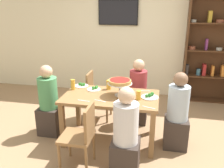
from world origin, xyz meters
TOP-DOWN VIEW (x-y plane):
  - ground_plane at (0.00, 0.00)m, footprint 12.00×12.00m
  - rear_partition at (0.00, 2.20)m, footprint 8.00×0.12m
  - dining_table at (0.00, 0.00)m, footprint 1.41×0.81m
  - bookshelf at (1.74, 2.02)m, footprint 1.10×0.30m
  - television at (-0.27, 2.11)m, footprint 0.87×0.05m
  - diner_near_right at (0.34, -0.73)m, footprint 0.34×0.34m
  - diner_far_right at (0.34, 0.70)m, footprint 0.34×0.34m
  - diner_head_west at (-1.01, 0.01)m, footprint 0.34×0.34m
  - diner_head_east at (0.98, 0.02)m, footprint 0.34×0.34m
  - chair_far_left at (-0.42, 0.69)m, footprint 0.40×0.40m
  - chair_near_left at (-0.22, -0.71)m, footprint 0.40×0.40m
  - deep_dish_pizza_stand at (0.13, 0.04)m, footprint 0.37×0.37m
  - salad_plate_near_diner at (-0.56, 0.32)m, footprint 0.23×0.23m
  - salad_plate_far_diner at (-0.30, 0.20)m, footprint 0.21×0.21m
  - salad_plate_spare at (0.57, 0.04)m, footprint 0.25×0.25m
  - beer_glass_amber_tall at (-0.64, 0.15)m, footprint 0.07×0.07m
  - beer_glass_amber_short at (-0.09, 0.27)m, footprint 0.07×0.07m
  - beer_glass_amber_spare at (0.42, -0.06)m, footprint 0.07×0.07m
  - water_glass_clear_near at (0.19, -0.22)m, footprint 0.07×0.07m
  - water_glass_clear_far at (0.20, -0.34)m, footprint 0.07×0.07m
  - cutlery_fork_near at (-0.33, -0.27)m, footprint 0.18×0.04m
  - cutlery_knife_near at (-0.10, -0.23)m, footprint 0.18×0.06m
  - cutlery_fork_far at (0.47, 0.30)m, footprint 0.18×0.04m
  - cutlery_knife_far at (0.58, -0.32)m, footprint 0.17×0.08m

SIDE VIEW (x-z plane):
  - ground_plane at x=0.00m, z-range 0.00..0.00m
  - chair_far_left at x=-0.42m, z-range 0.05..0.92m
  - chair_near_left at x=-0.22m, z-range 0.05..0.92m
  - diner_near_right at x=0.34m, z-range -0.08..1.07m
  - diner_far_right at x=0.34m, z-range -0.08..1.07m
  - diner_head_west at x=-1.01m, z-range -0.08..1.07m
  - diner_head_east at x=0.98m, z-range -0.08..1.07m
  - dining_table at x=0.00m, z-range 0.26..1.00m
  - cutlery_fork_near at x=-0.33m, z-range 0.74..0.74m
  - cutlery_knife_near at x=-0.10m, z-range 0.74..0.74m
  - cutlery_fork_far at x=0.47m, z-range 0.74..0.74m
  - cutlery_knife_far at x=0.58m, z-range 0.74..0.74m
  - salad_plate_near_diner at x=-0.56m, z-range 0.73..0.79m
  - salad_plate_spare at x=0.57m, z-range 0.72..0.80m
  - salad_plate_far_diner at x=-0.30m, z-range 0.73..0.79m
  - water_glass_clear_far at x=0.20m, z-range 0.74..0.83m
  - water_glass_clear_near at x=0.19m, z-range 0.74..0.85m
  - beer_glass_amber_spare at x=0.42m, z-range 0.74..0.87m
  - beer_glass_amber_short at x=-0.09m, z-range 0.74..0.89m
  - beer_glass_amber_tall at x=-0.64m, z-range 0.74..0.90m
  - deep_dish_pizza_stand at x=0.13m, z-range 0.82..1.06m
  - bookshelf at x=1.74m, z-range -0.01..2.20m
  - rear_partition at x=0.00m, z-range 0.00..2.80m
  - television at x=-0.27m, z-range 1.58..2.11m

